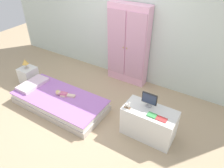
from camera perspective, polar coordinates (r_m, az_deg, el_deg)
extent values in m
cube|color=tan|center=(4.06, -8.10, -7.33)|extent=(10.00, 10.00, 0.02)
cube|color=silver|center=(4.53, 3.43, 17.51)|extent=(6.40, 0.05, 2.70)
cube|color=beige|center=(4.20, -13.87, -5.22)|extent=(1.81, 0.84, 0.12)
cube|color=silver|center=(4.13, -14.09, -4.03)|extent=(1.77, 0.80, 0.10)
cube|color=#B270C6|center=(4.09, -14.20, -3.39)|extent=(1.80, 0.83, 0.02)
cube|color=silver|center=(4.54, -20.69, 0.02)|extent=(0.32, 0.60, 0.07)
cube|color=#D6668E|center=(4.08, -12.94, -2.67)|extent=(0.15, 0.11, 0.06)
cube|color=beige|center=(4.04, -10.96, -3.00)|extent=(0.16, 0.08, 0.04)
cube|color=beige|center=(4.02, -11.17, -3.30)|extent=(0.16, 0.08, 0.04)
cube|color=beige|center=(4.13, -12.59, -2.43)|extent=(0.10, 0.05, 0.03)
cube|color=beige|center=(4.05, -13.23, -3.30)|extent=(0.10, 0.05, 0.03)
sphere|color=beige|center=(4.11, -14.28, -2.26)|extent=(0.09, 0.09, 0.09)
sphere|color=#E0C67F|center=(4.12, -14.42, -2.21)|extent=(0.10, 0.10, 0.10)
cube|color=white|center=(5.04, -21.68, 2.22)|extent=(0.33, 0.33, 0.37)
cylinder|color=#B7B2AD|center=(4.95, -22.15, 4.07)|extent=(0.10, 0.10, 0.01)
cylinder|color=#B7B2AD|center=(4.92, -22.28, 4.58)|extent=(0.02, 0.02, 0.09)
cone|color=#E5B24C|center=(4.88, -22.53, 5.61)|extent=(0.13, 0.13, 0.11)
cube|color=#EFADCC|center=(4.48, 4.45, 10.42)|extent=(0.87, 0.24, 1.70)
cube|color=#D298B3|center=(4.46, 1.14, 10.96)|extent=(0.41, 0.02, 1.39)
cube|color=#D298B3|center=(4.27, 6.26, 9.66)|extent=(0.41, 0.02, 1.39)
sphere|color=gold|center=(4.38, 3.04, 9.86)|extent=(0.02, 0.02, 0.02)
sphere|color=gold|center=(4.34, 3.97, 9.62)|extent=(0.02, 0.02, 0.02)
cube|color=silver|center=(3.47, 9.94, -10.29)|extent=(0.83, 0.43, 0.53)
cylinder|color=#99999E|center=(3.36, 9.88, -5.87)|extent=(0.10, 0.10, 0.01)
cylinder|color=#99999E|center=(3.34, 9.94, -5.48)|extent=(0.02, 0.02, 0.05)
cube|color=black|center=(3.26, 10.14, -3.90)|extent=(0.24, 0.02, 0.19)
cube|color=#28334C|center=(3.25, 10.04, -4.03)|extent=(0.22, 0.01, 0.17)
cube|color=#8E6642|center=(3.30, 4.29, -6.20)|extent=(0.10, 0.01, 0.01)
cube|color=#8E6642|center=(3.28, 4.03, -6.50)|extent=(0.10, 0.01, 0.01)
cube|color=white|center=(3.25, 4.20, -5.68)|extent=(0.07, 0.03, 0.04)
cylinder|color=white|center=(3.27, 4.64, -6.15)|extent=(0.01, 0.01, 0.02)
cylinder|color=white|center=(3.26, 4.46, -6.36)|extent=(0.01, 0.01, 0.02)
cylinder|color=white|center=(3.29, 3.88, -5.86)|extent=(0.01, 0.01, 0.02)
cylinder|color=white|center=(3.28, 3.70, -6.07)|extent=(0.01, 0.01, 0.02)
cylinder|color=white|center=(3.23, 4.69, -5.45)|extent=(0.02, 0.02, 0.02)
sphere|color=white|center=(3.21, 4.70, -5.16)|extent=(0.04, 0.04, 0.04)
cube|color=#429E51|center=(3.20, 10.76, -8.30)|extent=(0.14, 0.10, 0.02)
cube|color=#CC3838|center=(3.17, 13.28, -9.24)|extent=(0.16, 0.10, 0.01)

